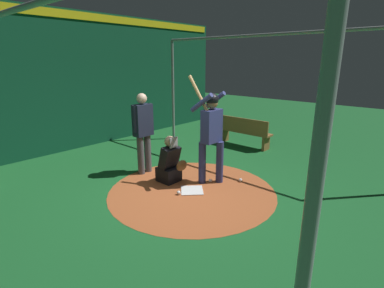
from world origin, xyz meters
name	(u,v)px	position (x,y,z in m)	size (l,w,h in m)	color
ground_plane	(192,191)	(0.00, 0.00, 0.00)	(27.43, 27.43, 0.00)	#195B28
dirt_circle	(192,191)	(0.00, 0.00, 0.00)	(3.21, 3.21, 0.01)	#AD562D
home_plate	(192,190)	(0.00, 0.00, 0.01)	(0.42, 0.42, 0.01)	white
batter	(211,129)	(0.00, 0.56, 1.13)	(0.68, 0.49, 2.17)	navy
catcher	(170,164)	(-0.65, 0.05, 0.39)	(0.58, 0.40, 0.98)	black
umpire	(143,129)	(-1.44, 0.02, 1.00)	(0.22, 0.49, 1.78)	#4C4C51
back_wall	(71,82)	(-4.45, 0.00, 1.88)	(0.22, 11.43, 3.73)	#0F472D
cage_frame	(192,78)	(0.00, 0.00, 2.16)	(6.18, 5.15, 3.04)	gray
bench	(244,131)	(-0.92, 3.31, 0.44)	(1.64, 0.36, 0.85)	olive
baseball_0	(210,181)	(0.02, 0.55, 0.04)	(0.07, 0.07, 0.07)	white
baseball_1	(241,180)	(0.47, 0.99, 0.04)	(0.07, 0.07, 0.07)	white
baseball_2	(179,193)	(-0.07, -0.30, 0.04)	(0.07, 0.07, 0.07)	white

